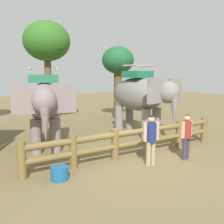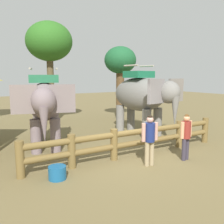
{
  "view_description": "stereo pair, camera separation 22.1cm",
  "coord_description": "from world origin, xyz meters",
  "px_view_note": "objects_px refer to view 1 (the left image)",
  "views": [
    {
      "loc": [
        -5.19,
        -6.24,
        2.79
      ],
      "look_at": [
        0.0,
        1.57,
        1.4
      ],
      "focal_mm": 39.14,
      "sensor_mm": 36.0,
      "label": 1
    },
    {
      "loc": [
        -5.01,
        -6.36,
        2.79
      ],
      "look_at": [
        0.0,
        1.57,
        1.4
      ],
      "focal_mm": 39.14,
      "sensor_mm": 36.0,
      "label": 2
    }
  ],
  "objects_px": {
    "tourist_woman_in_black": "(151,136)",
    "feed_bucket": "(60,173)",
    "elephant_near_left": "(45,104)",
    "tourist_man_in_blue": "(187,133)",
    "tree_back_center": "(118,64)",
    "log_fence": "(133,139)",
    "tree_far_right": "(47,43)",
    "elephant_center": "(141,96)"
  },
  "relations": [
    {
      "from": "tourist_woman_in_black",
      "to": "feed_bucket",
      "type": "xyz_separation_m",
      "value": [
        -2.8,
        0.55,
        -0.75
      ]
    },
    {
      "from": "elephant_near_left",
      "to": "tourist_man_in_blue",
      "type": "height_order",
      "value": "elephant_near_left"
    },
    {
      "from": "elephant_near_left",
      "to": "tree_back_center",
      "type": "height_order",
      "value": "tree_back_center"
    },
    {
      "from": "log_fence",
      "to": "tourist_woman_in_black",
      "type": "relative_size",
      "value": 4.77
    },
    {
      "from": "tree_far_right",
      "to": "tourist_man_in_blue",
      "type": "bearing_deg",
      "value": -78.75
    },
    {
      "from": "elephant_near_left",
      "to": "elephant_center",
      "type": "distance_m",
      "value": 4.52
    },
    {
      "from": "tourist_man_in_blue",
      "to": "tree_far_right",
      "type": "height_order",
      "value": "tree_far_right"
    },
    {
      "from": "elephant_near_left",
      "to": "feed_bucket",
      "type": "distance_m",
      "value": 3.49
    },
    {
      "from": "elephant_center",
      "to": "tree_far_right",
      "type": "height_order",
      "value": "tree_far_right"
    },
    {
      "from": "tourist_man_in_blue",
      "to": "tree_back_center",
      "type": "relative_size",
      "value": 0.33
    },
    {
      "from": "tree_back_center",
      "to": "feed_bucket",
      "type": "height_order",
      "value": "tree_back_center"
    },
    {
      "from": "tourist_woman_in_black",
      "to": "tourist_man_in_blue",
      "type": "height_order",
      "value": "tourist_woman_in_black"
    },
    {
      "from": "elephant_near_left",
      "to": "tree_far_right",
      "type": "distance_m",
      "value": 5.8
    },
    {
      "from": "elephant_center",
      "to": "feed_bucket",
      "type": "relative_size",
      "value": 8.03
    },
    {
      "from": "elephant_center",
      "to": "tourist_woman_in_black",
      "type": "distance_m",
      "value": 4.16
    },
    {
      "from": "log_fence",
      "to": "elephant_near_left",
      "type": "bearing_deg",
      "value": 130.8
    },
    {
      "from": "tree_back_center",
      "to": "elephant_near_left",
      "type": "bearing_deg",
      "value": -147.48
    },
    {
      "from": "tourist_woman_in_black",
      "to": "tourist_man_in_blue",
      "type": "xyz_separation_m",
      "value": [
        1.36,
        -0.25,
        -0.03
      ]
    },
    {
      "from": "log_fence",
      "to": "tree_back_center",
      "type": "height_order",
      "value": "tree_back_center"
    },
    {
      "from": "tree_far_right",
      "to": "tree_back_center",
      "type": "bearing_deg",
      "value": -10.6
    },
    {
      "from": "elephant_near_left",
      "to": "tree_far_right",
      "type": "relative_size",
      "value": 0.63
    },
    {
      "from": "tree_back_center",
      "to": "tree_far_right",
      "type": "distance_m",
      "value": 4.51
    },
    {
      "from": "log_fence",
      "to": "tourist_man_in_blue",
      "type": "relative_size",
      "value": 4.95
    },
    {
      "from": "tree_back_center",
      "to": "tree_far_right",
      "type": "relative_size",
      "value": 0.8
    },
    {
      "from": "tourist_man_in_blue",
      "to": "elephant_near_left",
      "type": "bearing_deg",
      "value": 132.33
    },
    {
      "from": "log_fence",
      "to": "elephant_center",
      "type": "xyz_separation_m",
      "value": [
        2.27,
        2.28,
        1.25
      ]
    },
    {
      "from": "log_fence",
      "to": "tourist_woman_in_black",
      "type": "height_order",
      "value": "tourist_woman_in_black"
    },
    {
      "from": "elephant_near_left",
      "to": "feed_bucket",
      "type": "relative_size",
      "value": 7.64
    },
    {
      "from": "log_fence",
      "to": "elephant_center",
      "type": "relative_size",
      "value": 1.98
    },
    {
      "from": "elephant_near_left",
      "to": "feed_bucket",
      "type": "height_order",
      "value": "elephant_near_left"
    },
    {
      "from": "log_fence",
      "to": "tree_far_right",
      "type": "height_order",
      "value": "tree_far_right"
    },
    {
      "from": "tourist_woman_in_black",
      "to": "tourist_man_in_blue",
      "type": "bearing_deg",
      "value": -10.39
    },
    {
      "from": "elephant_near_left",
      "to": "tree_far_right",
      "type": "height_order",
      "value": "tree_far_right"
    },
    {
      "from": "tourist_man_in_blue",
      "to": "feed_bucket",
      "type": "height_order",
      "value": "tourist_man_in_blue"
    },
    {
      "from": "elephant_center",
      "to": "tree_far_right",
      "type": "bearing_deg",
      "value": 118.42
    },
    {
      "from": "tree_far_right",
      "to": "feed_bucket",
      "type": "relative_size",
      "value": 12.05
    },
    {
      "from": "log_fence",
      "to": "tree_far_right",
      "type": "bearing_deg",
      "value": 93.42
    },
    {
      "from": "elephant_center",
      "to": "tree_back_center",
      "type": "distance_m",
      "value": 4.81
    },
    {
      "from": "log_fence",
      "to": "tourist_man_in_blue",
      "type": "bearing_deg",
      "value": -44.71
    },
    {
      "from": "tourist_woman_in_black",
      "to": "feed_bucket",
      "type": "relative_size",
      "value": 3.33
    },
    {
      "from": "tree_far_right",
      "to": "feed_bucket",
      "type": "distance_m",
      "value": 9.26
    },
    {
      "from": "tree_back_center",
      "to": "feed_bucket",
      "type": "xyz_separation_m",
      "value": [
        -6.77,
        -6.94,
        -3.37
      ]
    }
  ]
}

